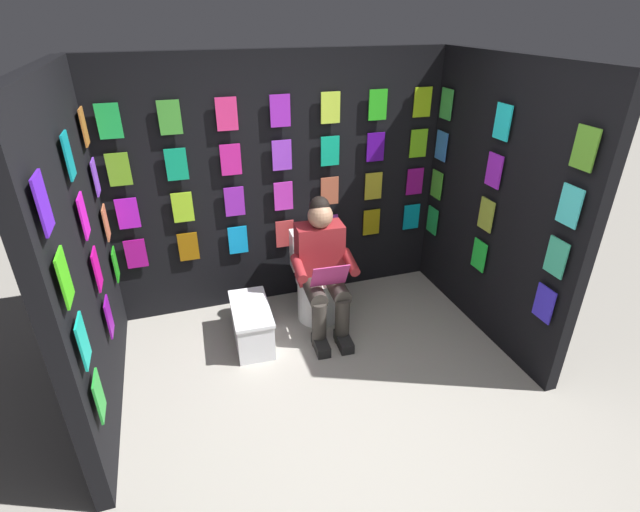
{
  "coord_description": "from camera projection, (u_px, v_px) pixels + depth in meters",
  "views": [
    {
      "loc": [
        0.92,
        2.0,
        2.54
      ],
      "look_at": [
        -0.07,
        -1.06,
        0.85
      ],
      "focal_mm": 26.49,
      "sensor_mm": 36.0,
      "label": 1
    }
  ],
  "objects": [
    {
      "name": "display_wall_left",
      "position": [
        497.0,
        204.0,
        3.82
      ],
      "size": [
        0.14,
        1.93,
        2.27
      ],
      "color": "black",
      "rests_on": "ground"
    },
    {
      "name": "ground_plane",
      "position": [
        359.0,
        442.0,
        3.12
      ],
      "size": [
        30.0,
        30.0,
        0.0
      ],
      "primitive_type": "plane",
      "color": "#9E998E"
    },
    {
      "name": "toilet",
      "position": [
        316.0,
        282.0,
        4.31
      ],
      "size": [
        0.41,
        0.56,
        0.77
      ],
      "rotation": [
        0.0,
        0.0,
        -0.06
      ],
      "color": "white",
      "rests_on": "ground"
    },
    {
      "name": "person_reading",
      "position": [
        323.0,
        268.0,
        3.98
      ],
      "size": [
        0.54,
        0.7,
        1.19
      ],
      "rotation": [
        0.0,
        0.0,
        -0.06
      ],
      "color": "maroon",
      "rests_on": "ground"
    },
    {
      "name": "comic_longbox_near",
      "position": [
        252.0,
        324.0,
        3.98
      ],
      "size": [
        0.34,
        0.63,
        0.35
      ],
      "rotation": [
        0.0,
        0.0,
        -0.04
      ],
      "color": "silver",
      "rests_on": "ground"
    },
    {
      "name": "display_wall_back",
      "position": [
        281.0,
        184.0,
        4.25
      ],
      "size": [
        3.11,
        0.14,
        2.27
      ],
      "color": "black",
      "rests_on": "ground"
    },
    {
      "name": "display_wall_right",
      "position": [
        80.0,
        260.0,
        2.98
      ],
      "size": [
        0.14,
        1.93,
        2.27
      ],
      "color": "black",
      "rests_on": "ground"
    }
  ]
}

